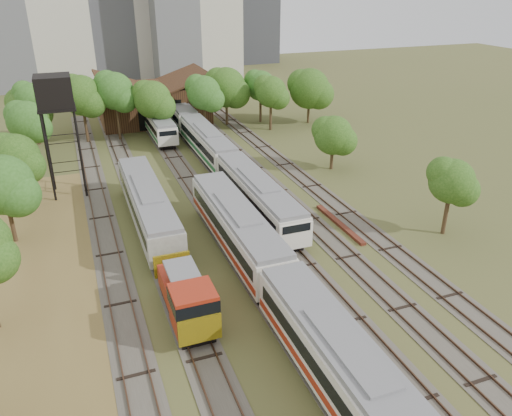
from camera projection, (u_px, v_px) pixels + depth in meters
name	position (u px, v px, depth m)	size (l,w,h in m)	color
ground	(349.00, 360.00, 29.49)	(240.00, 240.00, 0.00)	#475123
dry_grass_patch	(25.00, 347.00, 30.50)	(14.00, 60.00, 0.04)	brown
tracks	(217.00, 200.00, 50.46)	(24.60, 80.00, 0.19)	#4C473D
railcar_red_set	(280.00, 286.00, 33.00)	(3.12, 34.58, 3.86)	black
railcar_green_set	(207.00, 143.00, 61.50)	(2.92, 52.08, 3.61)	black
railcar_rear	(157.00, 123.00, 70.63)	(2.71, 16.08, 3.35)	black
shunter_locomotive	(188.00, 300.00, 32.15)	(2.70, 8.10, 3.53)	black
old_grey_coach	(148.00, 205.00, 44.63)	(2.98, 18.00, 3.69)	black
water_tower	(55.00, 95.00, 47.99)	(3.51, 3.51, 12.11)	black
rail_pile_far	(340.00, 224.00, 45.44)	(0.51, 8.23, 0.27)	#5F281B
maintenance_shed	(153.00, 102.00, 77.11)	(16.45, 11.55, 7.58)	#331D12
tree_band_far	(194.00, 92.00, 70.41)	(44.00, 9.54, 9.21)	#382616
tree_band_right	(325.00, 123.00, 58.94)	(5.96, 40.00, 7.81)	#382616
tower_far_right	(250.00, 5.00, 127.77)	(12.00, 12.00, 28.00)	#38393E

